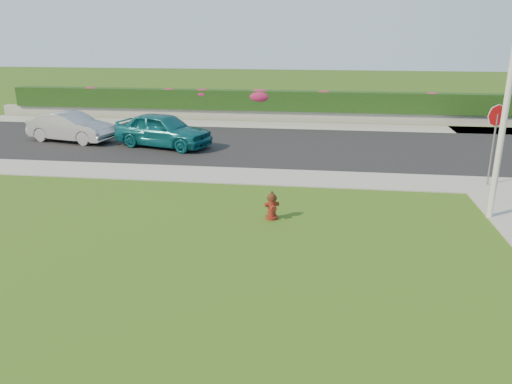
# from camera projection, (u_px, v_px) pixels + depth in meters

# --- Properties ---
(ground) EXTENTS (120.00, 120.00, 0.00)m
(ground) POSITION_uv_depth(u_px,v_px,m) (237.00, 316.00, 9.05)
(ground) COLOR black
(ground) RESTS_ON ground
(street_far) EXTENTS (26.00, 8.00, 0.04)m
(street_far) POSITION_uv_depth(u_px,v_px,m) (182.00, 143.00, 22.88)
(street_far) COLOR black
(street_far) RESTS_ON ground
(sidewalk_far) EXTENTS (24.00, 2.00, 0.04)m
(sidewalk_far) POSITION_uv_depth(u_px,v_px,m) (118.00, 171.00, 18.30)
(sidewalk_far) COLOR gray
(sidewalk_far) RESTS_ON ground
(curb_corner) EXTENTS (2.00, 2.00, 0.04)m
(curb_corner) POSITION_uv_depth(u_px,v_px,m) (490.00, 185.00, 16.60)
(curb_corner) COLOR gray
(curb_corner) RESTS_ON ground
(sidewalk_beyond) EXTENTS (34.00, 2.00, 0.04)m
(sidewalk_beyond) POSITION_uv_depth(u_px,v_px,m) (279.00, 125.00, 27.07)
(sidewalk_beyond) COLOR gray
(sidewalk_beyond) RESTS_ON ground
(retaining_wall) EXTENTS (34.00, 0.40, 0.60)m
(retaining_wall) POSITION_uv_depth(u_px,v_px,m) (282.00, 116.00, 28.40)
(retaining_wall) COLOR gray
(retaining_wall) RESTS_ON ground
(hedge) EXTENTS (32.00, 0.90, 1.10)m
(hedge) POSITION_uv_depth(u_px,v_px,m) (282.00, 101.00, 28.23)
(hedge) COLOR black
(hedge) RESTS_ON retaining_wall
(fire_hydrant) EXTENTS (0.41, 0.39, 0.79)m
(fire_hydrant) POSITION_uv_depth(u_px,v_px,m) (272.00, 206.00, 13.60)
(fire_hydrant) COLOR #4A0E0B
(fire_hydrant) RESTS_ON ground
(sedan_teal) EXTENTS (4.69, 2.93, 1.49)m
(sedan_teal) POSITION_uv_depth(u_px,v_px,m) (163.00, 130.00, 21.85)
(sedan_teal) COLOR #0C5862
(sedan_teal) RESTS_ON street_far
(sedan_silver) EXTENTS (4.27, 2.25, 1.34)m
(sedan_silver) POSITION_uv_depth(u_px,v_px,m) (71.00, 127.00, 22.95)
(sedan_silver) COLOR #A5A7AD
(sedan_silver) RESTS_ON street_far
(utility_pole) EXTENTS (0.16, 0.16, 6.73)m
(utility_pole) POSITION_uv_depth(u_px,v_px,m) (508.00, 95.00, 12.76)
(utility_pole) COLOR silver
(utility_pole) RESTS_ON ground
(stop_sign) EXTENTS (0.69, 0.30, 2.71)m
(stop_sign) POSITION_uv_depth(u_px,v_px,m) (496.00, 125.00, 16.03)
(stop_sign) COLOR slate
(stop_sign) RESTS_ON ground
(flower_clump_a) EXTENTS (1.10, 0.70, 0.55)m
(flower_clump_a) POSITION_uv_depth(u_px,v_px,m) (91.00, 92.00, 29.52)
(flower_clump_a) COLOR #B01E4C
(flower_clump_a) RESTS_ON hedge
(flower_clump_b) EXTENTS (1.01, 0.65, 0.50)m
(flower_clump_b) POSITION_uv_depth(u_px,v_px,m) (169.00, 93.00, 28.89)
(flower_clump_b) COLOR #B01E4C
(flower_clump_b) RESTS_ON hedge
(flower_clump_c) EXTENTS (1.16, 0.74, 0.58)m
(flower_clump_c) POSITION_uv_depth(u_px,v_px,m) (203.00, 94.00, 28.64)
(flower_clump_c) COLOR #B01E4C
(flower_clump_c) RESTS_ON hedge
(flower_clump_d) EXTENTS (1.53, 0.98, 0.76)m
(flower_clump_d) POSITION_uv_depth(u_px,v_px,m) (260.00, 96.00, 28.22)
(flower_clump_d) COLOR #B01E4C
(flower_clump_d) RESTS_ON hedge
(flower_clump_e) EXTENTS (1.09, 0.70, 0.55)m
(flower_clump_e) POSITION_uv_depth(u_px,v_px,m) (324.00, 96.00, 27.73)
(flower_clump_e) COLOR #B01E4C
(flower_clump_e) RESTS_ON hedge
(flower_clump_f) EXTENTS (1.03, 0.66, 0.51)m
(flower_clump_f) POSITION_uv_depth(u_px,v_px,m) (432.00, 97.00, 26.97)
(flower_clump_f) COLOR #B01E4C
(flower_clump_f) RESTS_ON hedge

